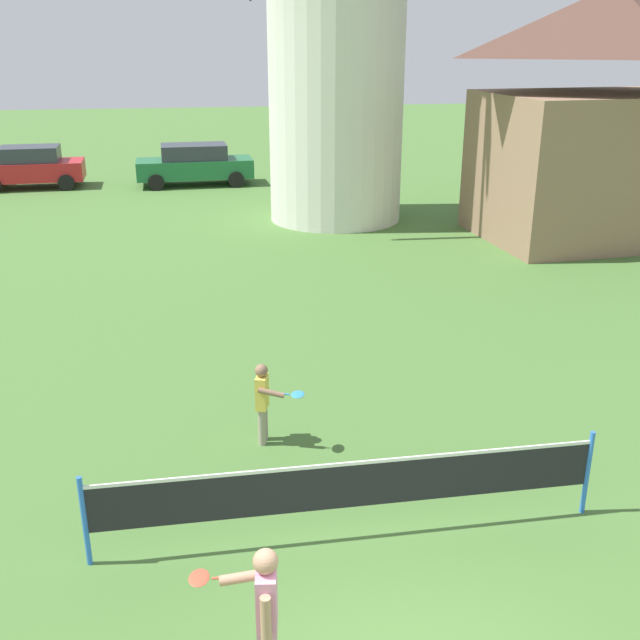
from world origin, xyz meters
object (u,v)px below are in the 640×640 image
tennis_net (349,485)px  chapel (600,120)px  player_far (264,399)px  parked_car_green (195,164)px  player_near (265,611)px  parked_car_red (31,167)px

tennis_net → chapel: chapel is taller
tennis_net → player_far: size_ratio=4.85×
parked_car_green → chapel: (11.03, -10.05, 2.47)m
player_far → parked_car_green: parked_car_green is taller
player_near → player_far: bearing=84.6°
chapel → tennis_net: bearing=-127.3°
player_far → tennis_net: bearing=-72.2°
tennis_net → chapel: size_ratio=0.77×
player_far → parked_car_red: bearing=108.4°
parked_car_red → chapel: (17.16, -10.47, 2.47)m
player_near → chapel: 18.17m
parked_car_red → parked_car_green: (6.13, -0.42, 0.00)m
tennis_net → chapel: bearing=52.7°
player_near → parked_car_green: size_ratio=0.32×
tennis_net → player_far: bearing=107.8°
player_far → parked_car_red: size_ratio=0.31×
tennis_net → player_near: 2.26m
player_near → parked_car_red: (-6.46, 24.95, -0.01)m
player_near → parked_car_red: parked_car_red is taller
player_near → chapel: size_ratio=0.19×
player_far → chapel: (10.30, 10.22, 2.60)m
player_near → chapel: bearing=53.5°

